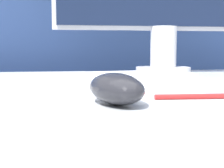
# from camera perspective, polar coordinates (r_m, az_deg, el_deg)

# --- Properties ---
(partition_panel) EXTENTS (5.00, 0.03, 1.10)m
(partition_panel) POSITION_cam_1_polar(r_m,az_deg,el_deg) (1.20, -6.79, -7.27)
(partition_panel) COLOR navy
(partition_panel) RESTS_ON ground_plane
(computer_mouse_near) EXTENTS (0.09, 0.13, 0.04)m
(computer_mouse_near) POSITION_cam_1_polar(r_m,az_deg,el_deg) (0.42, 0.72, -0.81)
(computer_mouse_near) COLOR #232328
(computer_mouse_near) RESTS_ON desk
(keyboard) EXTENTS (0.45, 0.22, 0.02)m
(keyboard) POSITION_cam_1_polar(r_m,az_deg,el_deg) (0.63, -3.31, 0.72)
(keyboard) COLOR white
(keyboard) RESTS_ON desk
(pen) EXTENTS (0.14, 0.02, 0.01)m
(pen) POSITION_cam_1_polar(r_m,az_deg,el_deg) (0.49, 16.13, -2.18)
(pen) COLOR red
(pen) RESTS_ON desk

